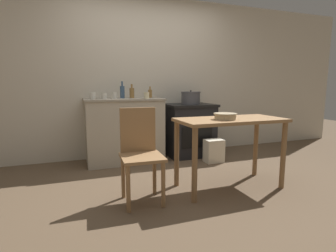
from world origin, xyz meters
name	(u,v)px	position (x,y,z in m)	size (l,w,h in m)	color
ground_plane	(184,186)	(0.00, 0.00, 0.00)	(14.00, 14.00, 0.00)	brown
wall_back	(146,78)	(0.00, 1.58, 1.27)	(8.00, 0.07, 2.55)	beige
counter_cabinet	(124,130)	(-0.44, 1.26, 0.48)	(1.14, 0.62, 0.96)	#B2A893
stove	(189,130)	(0.63, 1.25, 0.43)	(0.77, 0.63, 0.85)	black
work_table	(230,130)	(0.47, -0.18, 0.66)	(1.18, 0.57, 0.79)	#997047
chair	(140,151)	(-0.55, -0.17, 0.50)	(0.42, 0.42, 0.93)	#997047
flour_sack	(214,151)	(0.81, 0.74, 0.17)	(0.28, 0.19, 0.34)	beige
stock_pot	(191,98)	(0.64, 1.22, 0.95)	(0.31, 0.31, 0.22)	#4C4C51
mixing_bowl_large	(225,116)	(0.36, -0.24, 0.83)	(0.25, 0.25, 0.07)	tan
bottle_far_left	(150,93)	(-0.01, 1.31, 1.03)	(0.06, 0.06, 0.17)	olive
bottle_left	(132,93)	(-0.31, 1.28, 1.04)	(0.07, 0.07, 0.21)	olive
bottle_mid_left	(122,92)	(-0.45, 1.30, 1.06)	(0.07, 0.07, 0.25)	#3D5675
cup_center_left	(93,96)	(-0.89, 1.18, 1.01)	(0.08, 0.08, 0.09)	silver
cup_center	(146,96)	(-0.15, 1.02, 1.00)	(0.07, 0.07, 0.09)	beige
cup_center_right	(104,96)	(-0.73, 1.15, 1.00)	(0.08, 0.08, 0.09)	silver
cup_mid_right	(114,95)	(-0.59, 1.16, 1.01)	(0.08, 0.08, 0.10)	silver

